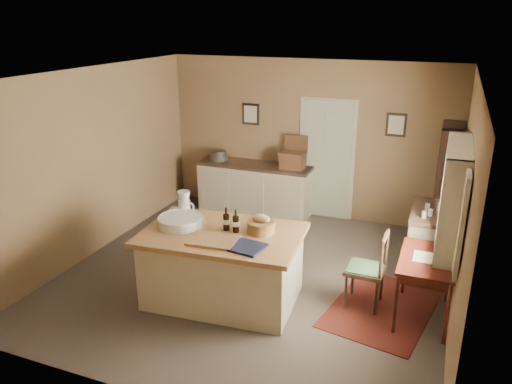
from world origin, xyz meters
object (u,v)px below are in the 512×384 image
sideboard (255,186)px  shelving_unit (449,188)px  work_island (222,264)px  writing_desk (427,265)px  desk_chair (365,270)px  right_cabinet (431,241)px

sideboard → shelving_unit: 3.25m
work_island → writing_desk: (2.35, 0.50, 0.19)m
work_island → desk_chair: work_island is taller
sideboard → writing_desk: 3.88m
work_island → shelving_unit: bearing=41.9°
desk_chair → writing_desk: bearing=2.1°
right_cabinet → shelving_unit: bearing=80.9°
work_island → right_cabinet: 2.89m
work_island → right_cabinet: bearing=31.2°
work_island → writing_desk: work_island is taller
shelving_unit → right_cabinet: bearing=-99.1°
sideboard → desk_chair: bearing=-45.1°
sideboard → right_cabinet: 3.28m
writing_desk → right_cabinet: (-0.00, 1.19, -0.22)m
work_island → sideboard: (-0.71, 2.88, -0.00)m
work_island → desk_chair: 1.74m
work_island → right_cabinet: work_island is taller
writing_desk → sideboard: bearing=142.1°
desk_chair → right_cabinet: bearing=62.2°
work_island → writing_desk: bearing=7.5°
desk_chair → right_cabinet: size_ratio=0.91×
writing_desk → desk_chair: bearing=179.8°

